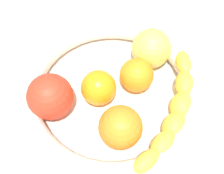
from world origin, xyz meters
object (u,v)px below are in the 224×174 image
object	(u,v)px
orange_front	(137,75)
apple_yellow	(151,48)
orange_mid_left	(120,127)
banana_draped_left	(174,113)
fruit_bowl	(112,94)
tomato_red	(50,97)
orange_mid_right	(99,88)

from	to	relation	value
orange_front	apple_yellow	distance (cm)	5.90
orange_mid_left	banana_draped_left	bearing A→B (deg)	136.18
fruit_bowl	tomato_red	xyz separation A→B (cm)	(6.37, -7.40, 2.82)
banana_draped_left	fruit_bowl	bearing A→B (deg)	-86.86
orange_front	banana_draped_left	bearing A→B (deg)	66.88
banana_draped_left	orange_front	distance (cm)	8.77
apple_yellow	orange_front	bearing A→B (deg)	0.29
fruit_bowl	orange_mid_right	world-z (taller)	orange_mid_right
orange_mid_left	orange_front	bearing A→B (deg)	-168.37
orange_mid_left	tomato_red	bearing A→B (deg)	-86.93
orange_mid_left	orange_mid_right	xyz separation A→B (cm)	(-4.67, -6.33, -0.42)
orange_mid_right	tomato_red	bearing A→B (deg)	-46.17
orange_front	tomato_red	bearing A→B (deg)	-43.47
fruit_bowl	apple_yellow	size ratio (longest dim) A/B	4.57
apple_yellow	fruit_bowl	bearing A→B (deg)	-13.71
orange_mid_right	fruit_bowl	bearing A→B (deg)	119.59
fruit_bowl	banana_draped_left	xyz separation A→B (cm)	(-0.58, 10.50, 1.85)
orange_mid_right	tomato_red	size ratio (longest dim) A/B	0.79
orange_mid_right	tomato_red	distance (cm)	7.69
fruit_bowl	orange_mid_left	distance (cm)	7.67
fruit_bowl	orange_front	size ratio (longest dim) A/B	5.50
banana_draped_left	tomato_red	distance (cm)	19.23
orange_mid_left	orange_mid_right	bearing A→B (deg)	-126.40
apple_yellow	tomato_red	distance (cm)	18.99
orange_front	orange_mid_right	xyz separation A→B (cm)	(5.08, -4.32, 0.03)
orange_mid_left	orange_mid_right	world-z (taller)	orange_mid_left
orange_mid_right	tomato_red	world-z (taller)	tomato_red
tomato_red	apple_yellow	bearing A→B (deg)	148.88
banana_draped_left	orange_front	size ratio (longest dim) A/B	4.13
banana_draped_left	orange_mid_right	distance (cm)	12.49
fruit_bowl	orange_front	world-z (taller)	orange_front
orange_mid_left	apple_yellow	xyz separation A→B (cm)	(-15.63, -2.04, 0.13)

